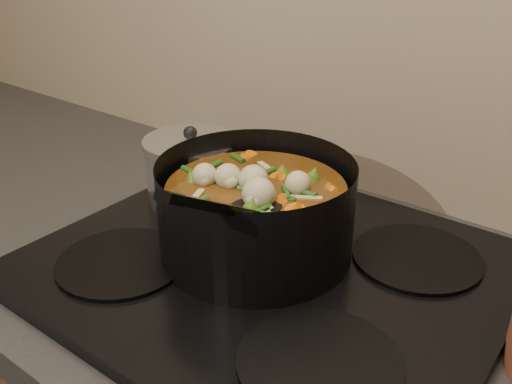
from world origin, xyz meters
The scene contains 3 objects.
stovetop centered at (0.00, 1.93, 0.92)m, with size 0.62×0.54×0.03m.
stockpot centered at (-0.03, 1.94, 0.99)m, with size 0.30×0.38×0.20m.
saucepan centered at (-0.22, 2.01, 0.98)m, with size 0.16×0.16×0.13m.
Camera 1 is at (0.39, 1.39, 1.37)m, focal length 40.00 mm.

